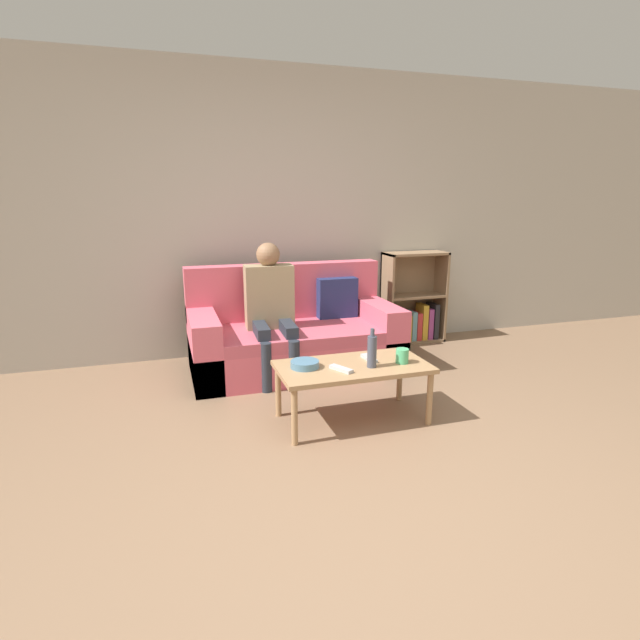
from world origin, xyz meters
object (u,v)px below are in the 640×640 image
(tv_remote_1, at_px, (369,358))
(bottle, at_px, (372,351))
(couch, at_px, (294,336))
(snack_bowl, at_px, (305,364))
(cup_near, at_px, (402,356))
(coffee_table, at_px, (353,371))
(bookshelf, at_px, (411,308))
(tv_remote_0, at_px, (341,369))
(person_adult, at_px, (271,302))

(tv_remote_1, distance_m, bottle, 0.17)
(couch, height_order, snack_bowl, couch)
(cup_near, height_order, tv_remote_1, cup_near)
(snack_bowl, bearing_deg, bottle, -16.27)
(coffee_table, distance_m, tv_remote_1, 0.16)
(cup_near, relative_size, bottle, 0.37)
(bookshelf, xyz_separation_m, tv_remote_0, (-1.38, -1.68, 0.06))
(bottle, bearing_deg, tv_remote_0, -178.90)
(bookshelf, bearing_deg, bottle, -124.97)
(couch, xyz_separation_m, cup_near, (0.42, -1.21, 0.16))
(cup_near, distance_m, snack_bowl, 0.65)
(tv_remote_1, distance_m, snack_bowl, 0.45)
(person_adult, xyz_separation_m, tv_remote_0, (0.20, -1.14, -0.22))
(couch, height_order, bookshelf, bookshelf)
(snack_bowl, height_order, bottle, bottle)
(coffee_table, bearing_deg, bookshelf, 51.50)
(tv_remote_1, relative_size, snack_bowl, 0.93)
(tv_remote_1, xyz_separation_m, snack_bowl, (-0.45, -0.01, 0.01))
(bookshelf, height_order, coffee_table, bookshelf)
(coffee_table, xyz_separation_m, snack_bowl, (-0.32, 0.04, 0.06))
(couch, bearing_deg, cup_near, -70.82)
(cup_near, relative_size, tv_remote_1, 0.56)
(couch, relative_size, tv_remote_0, 10.09)
(person_adult, xyz_separation_m, snack_bowl, (-0.00, -1.02, -0.21))
(person_adult, distance_m, tv_remote_1, 1.12)
(bookshelf, height_order, snack_bowl, bookshelf)
(bookshelf, height_order, bottle, bookshelf)
(couch, bearing_deg, bookshelf, 18.25)
(coffee_table, distance_m, bottle, 0.20)
(person_adult, bearing_deg, bottle, -67.13)
(snack_bowl, bearing_deg, coffee_table, -7.82)
(couch, height_order, tv_remote_0, couch)
(couch, distance_m, tv_remote_1, 1.12)
(bookshelf, xyz_separation_m, coffee_table, (-1.27, -1.60, 0.01))
(tv_remote_0, xyz_separation_m, snack_bowl, (-0.20, 0.12, 0.01))
(tv_remote_1, bearing_deg, cup_near, -36.24)
(coffee_table, relative_size, bottle, 3.85)
(snack_bowl, bearing_deg, tv_remote_0, -31.59)
(bookshelf, relative_size, snack_bowl, 4.98)
(snack_bowl, bearing_deg, cup_near, -9.45)
(couch, height_order, coffee_table, couch)
(tv_remote_0, relative_size, tv_remote_1, 1.00)
(bookshelf, height_order, tv_remote_0, bookshelf)
(snack_bowl, bearing_deg, tv_remote_1, 1.74)
(tv_remote_1, height_order, bottle, bottle)
(bookshelf, relative_size, tv_remote_1, 5.34)
(tv_remote_1, relative_size, bottle, 0.67)
(couch, relative_size, cup_near, 18.11)
(bookshelf, bearing_deg, couch, -161.75)
(cup_near, xyz_separation_m, bottle, (-0.22, -0.01, 0.06))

